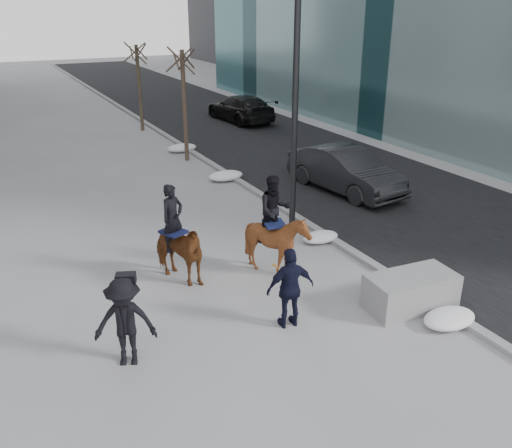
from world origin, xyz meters
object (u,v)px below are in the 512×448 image
car_near (345,170)px  planter (411,291)px  mounted_right (276,236)px  mounted_left (176,247)px

car_near → planter: bearing=-122.7°
car_near → mounted_right: mounted_right is taller
mounted_right → planter: bearing=-57.1°
planter → car_near: size_ratio=0.42×
car_near → mounted_left: bearing=-161.3°
planter → mounted_left: mounted_left is taller
mounted_left → mounted_right: bearing=-17.7°
car_near → mounted_right: size_ratio=1.88×
car_near → mounted_left: size_ratio=1.95×
mounted_left → mounted_right: mounted_right is taller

